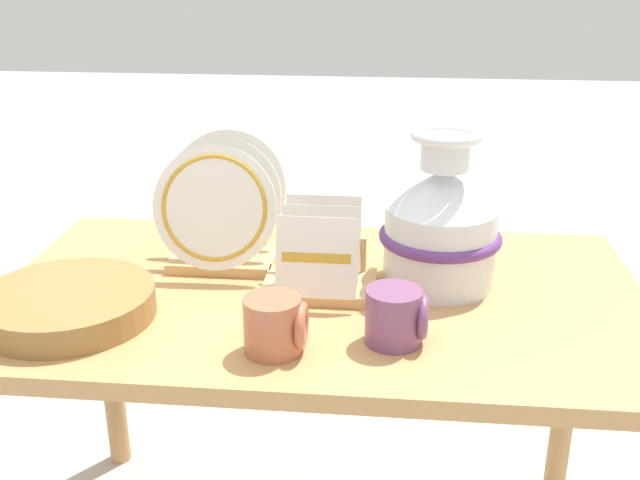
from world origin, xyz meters
The scene contains 7 objects.
display_table centered at (0.00, 0.00, 0.62)m, with size 1.30×0.75×0.70m.
ceramic_vase centered at (0.24, 0.06, 0.83)m, with size 0.25×0.25×0.32m.
dish_rack_round_plates centered at (-0.22, 0.11, 0.81)m, with size 0.26×0.21×0.28m.
dish_rack_square_plates centered at (0.00, 0.00, 0.75)m, with size 0.22×0.18×0.18m.
wicker_charger_stack centered at (-0.46, -0.16, 0.73)m, with size 0.32×0.32×0.05m.
mug_terracotta_glaze centered at (-0.05, -0.25, 0.75)m, with size 0.11×0.10×0.10m.
mug_plum_glaze centered at (0.15, -0.19, 0.75)m, with size 0.11×0.10×0.10m.
Camera 1 is at (0.14, -1.36, 1.35)m, focal length 42.00 mm.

